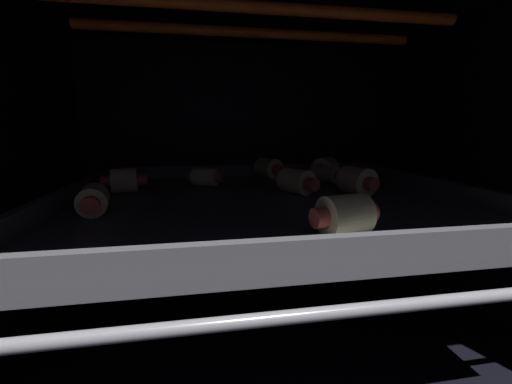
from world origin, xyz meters
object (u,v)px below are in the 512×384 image
(pig_in_blanket_mid_8, at_px, (325,167))
(heating_element, at_px, (267,8))
(baking_tray_mid, at_px, (266,201))
(pig_in_blanket_mid_2, at_px, (325,174))
(pig_in_blanket_mid_1, at_px, (269,168))
(pig_in_blanket_mid_3, at_px, (125,181))
(pig_in_blanket_mid_6, at_px, (345,215))
(pig_in_blanket_mid_0, at_px, (205,177))
(pig_in_blanket_mid_4, at_px, (93,200))
(oven_rack_mid, at_px, (266,209))
(pig_in_blanket_mid_7, at_px, (296,181))
(pig_in_blanket_mid_5, at_px, (357,181))

(pig_in_blanket_mid_8, bearing_deg, heating_element, -131.58)
(baking_tray_mid, distance_m, pig_in_blanket_mid_2, 0.15)
(pig_in_blanket_mid_1, bearing_deg, heating_element, -103.37)
(pig_in_blanket_mid_3, distance_m, pig_in_blanket_mid_6, 0.28)
(pig_in_blanket_mid_0, relative_size, pig_in_blanket_mid_4, 0.86)
(baking_tray_mid, xyz_separation_m, pig_in_blanket_mid_2, (0.11, 0.10, 0.01))
(pig_in_blanket_mid_1, distance_m, pig_in_blanket_mid_4, 0.28)
(oven_rack_mid, height_order, pig_in_blanket_mid_7, pig_in_blanket_mid_7)
(pig_in_blanket_mid_6, bearing_deg, pig_in_blanket_mid_7, 86.09)
(pig_in_blanket_mid_2, bearing_deg, oven_rack_mid, -138.89)
(pig_in_blanket_mid_1, distance_m, pig_in_blanket_mid_2, 0.09)
(pig_in_blanket_mid_3, bearing_deg, oven_rack_mid, -22.02)
(pig_in_blanket_mid_0, bearing_deg, pig_in_blanket_mid_6, -67.13)
(oven_rack_mid, relative_size, pig_in_blanket_mid_7, 8.31)
(heating_element, xyz_separation_m, baking_tray_mid, (0.00, 0.00, -0.20))
(pig_in_blanket_mid_3, xyz_separation_m, pig_in_blanket_mid_8, (0.29, 0.08, 0.00))
(heating_element, bearing_deg, pig_in_blanket_mid_8, 48.42)
(pig_in_blanket_mid_7, bearing_deg, pig_in_blanket_mid_3, 168.91)
(pig_in_blanket_mid_0, bearing_deg, pig_in_blanket_mid_4, -128.22)
(pig_in_blanket_mid_0, xyz_separation_m, pig_in_blanket_mid_7, (0.11, -0.07, 0.00))
(heating_element, xyz_separation_m, pig_in_blanket_mid_8, (0.13, 0.14, -0.18))
(pig_in_blanket_mid_5, bearing_deg, heating_element, -177.06)
(pig_in_blanket_mid_1, xyz_separation_m, pig_in_blanket_mid_4, (-0.21, -0.19, -0.00))
(pig_in_blanket_mid_4, bearing_deg, pig_in_blanket_mid_3, 86.23)
(pig_in_blanket_mid_3, bearing_deg, pig_in_blanket_mid_7, -11.09)
(pig_in_blanket_mid_0, height_order, pig_in_blanket_mid_3, pig_in_blanket_mid_3)
(baking_tray_mid, distance_m, pig_in_blanket_mid_0, 0.12)
(pig_in_blanket_mid_6, height_order, pig_in_blanket_mid_8, pig_in_blanket_mid_8)
(baking_tray_mid, xyz_separation_m, pig_in_blanket_mid_4, (-0.17, -0.04, 0.02))
(pig_in_blanket_mid_7, bearing_deg, oven_rack_mid, -148.88)
(oven_rack_mid, xyz_separation_m, pig_in_blanket_mid_8, (0.13, 0.14, 0.03))
(pig_in_blanket_mid_7, bearing_deg, pig_in_blanket_mid_0, 146.17)
(pig_in_blanket_mid_1, distance_m, pig_in_blanket_mid_7, 0.12)
(baking_tray_mid, relative_size, pig_in_blanket_mid_7, 6.94)
(oven_rack_mid, bearing_deg, heating_element, 0.00)
(pig_in_blanket_mid_5, relative_size, pig_in_blanket_mid_7, 0.97)
(pig_in_blanket_mid_0, distance_m, pig_in_blanket_mid_3, 0.10)
(baking_tray_mid, bearing_deg, oven_rack_mid, 0.00)
(pig_in_blanket_mid_0, relative_size, pig_in_blanket_mid_2, 0.88)
(pig_in_blanket_mid_1, distance_m, pig_in_blanket_mid_8, 0.09)
(pig_in_blanket_mid_0, height_order, pig_in_blanket_mid_4, pig_in_blanket_mid_4)
(oven_rack_mid, distance_m, pig_in_blanket_mid_6, 0.14)
(oven_rack_mid, relative_size, baking_tray_mid, 1.20)
(heating_element, distance_m, pig_in_blanket_mid_5, 0.21)
(heating_element, xyz_separation_m, pig_in_blanket_mid_7, (0.04, 0.03, -0.18))
(pig_in_blanket_mid_4, bearing_deg, heating_element, 11.65)
(pig_in_blanket_mid_0, relative_size, pig_in_blanket_mid_8, 0.96)
(pig_in_blanket_mid_5, bearing_deg, pig_in_blanket_mid_8, 83.83)
(pig_in_blanket_mid_4, xyz_separation_m, pig_in_blanket_mid_7, (0.21, 0.06, 0.00))
(heating_element, xyz_separation_m, oven_rack_mid, (0.00, 0.00, -0.21))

